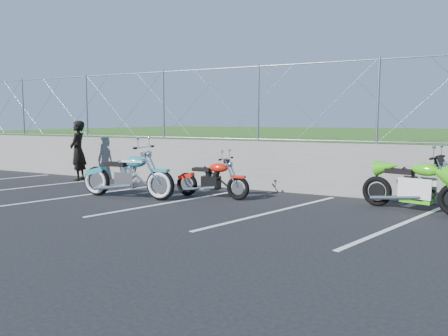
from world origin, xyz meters
The scene contains 9 objects.
ground centered at (0.00, 0.00, 0.00)m, with size 90.00×90.00×0.00m, color black.
retaining_wall centered at (0.00, 3.50, 0.65)m, with size 30.00×0.22×1.30m, color slate.
grass_field centered at (0.00, 13.50, 0.65)m, with size 30.00×20.00×1.30m, color #265216.
chain_link_fence centered at (0.00, 3.50, 2.30)m, with size 28.00×0.03×2.00m.
parking_lines centered at (1.20, 1.00, 0.00)m, with size 18.29×4.31×0.01m.
cruiser_turquoise centered at (-1.26, 0.92, 0.50)m, with size 2.50×0.79×1.24m.
naked_orange centered at (0.53, 1.83, 0.42)m, with size 1.95×0.66×0.97m.
sportbike_green centered at (4.95, 2.33, 0.49)m, with size 2.16×0.85×1.14m.
person_standing centered at (-4.56, 2.61, 0.92)m, with size 0.67×0.44×1.83m, color black.
Camera 1 is at (5.39, -7.26, 1.88)m, focal length 35.00 mm.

